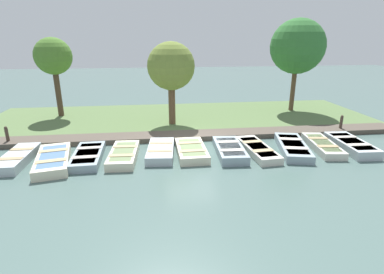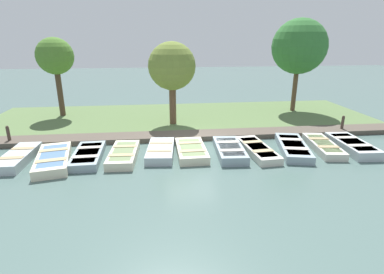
{
  "view_description": "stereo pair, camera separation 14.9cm",
  "coord_description": "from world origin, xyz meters",
  "px_view_note": "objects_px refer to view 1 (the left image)",
  "views": [
    {
      "loc": [
        13.54,
        -1.67,
        4.97
      ],
      "look_at": [
        0.69,
        -0.04,
        0.65
      ],
      "focal_mm": 28.0,
      "sensor_mm": 36.0,
      "label": 1
    },
    {
      "loc": [
        13.56,
        -1.52,
        4.97
      ],
      "look_at": [
        0.69,
        -0.04,
        0.65
      ],
      "focal_mm": 28.0,
      "sensor_mm": 36.0,
      "label": 2
    }
  ],
  "objects_px": {
    "rowboat_0": "(17,158)",
    "rowboat_3": "(124,155)",
    "park_tree_far_left": "(53,57)",
    "rowboat_2": "(88,156)",
    "rowboat_4": "(161,151)",
    "rowboat_5": "(191,150)",
    "rowboat_8": "(293,147)",
    "mooring_post_near": "(7,136)",
    "rowboat_7": "(257,149)",
    "rowboat_6": "(230,150)",
    "park_tree_left": "(171,67)",
    "rowboat_9": "(322,145)",
    "mooring_post_far": "(341,124)",
    "park_tree_center": "(297,47)",
    "rowboat_1": "(53,160)",
    "rowboat_10": "(351,145)"
  },
  "relations": [
    {
      "from": "rowboat_0",
      "to": "rowboat_3",
      "type": "bearing_deg",
      "value": 88.86
    },
    {
      "from": "rowboat_0",
      "to": "park_tree_far_left",
      "type": "distance_m",
      "value": 8.33
    },
    {
      "from": "rowboat_2",
      "to": "rowboat_3",
      "type": "distance_m",
      "value": 1.51
    },
    {
      "from": "rowboat_0",
      "to": "rowboat_4",
      "type": "bearing_deg",
      "value": 91.71
    },
    {
      "from": "rowboat_0",
      "to": "rowboat_5",
      "type": "relative_size",
      "value": 1.05
    },
    {
      "from": "rowboat_2",
      "to": "rowboat_8",
      "type": "height_order",
      "value": "rowboat_8"
    },
    {
      "from": "mooring_post_near",
      "to": "rowboat_2",
      "type": "bearing_deg",
      "value": 61.25
    },
    {
      "from": "rowboat_7",
      "to": "mooring_post_near",
      "type": "distance_m",
      "value": 11.84
    },
    {
      "from": "rowboat_2",
      "to": "rowboat_6",
      "type": "xyz_separation_m",
      "value": [
        0.12,
        6.16,
        0.03
      ]
    },
    {
      "from": "rowboat_5",
      "to": "rowboat_0",
      "type": "bearing_deg",
      "value": -90.35
    },
    {
      "from": "rowboat_6",
      "to": "park_tree_left",
      "type": "xyz_separation_m",
      "value": [
        -4.89,
        -2.25,
        3.2
      ]
    },
    {
      "from": "rowboat_8",
      "to": "park_tree_left",
      "type": "relative_size",
      "value": 0.72
    },
    {
      "from": "rowboat_9",
      "to": "mooring_post_far",
      "type": "relative_size",
      "value": 3.18
    },
    {
      "from": "rowboat_6",
      "to": "rowboat_9",
      "type": "xyz_separation_m",
      "value": [
        -0.09,
        4.47,
        -0.03
      ]
    },
    {
      "from": "rowboat_0",
      "to": "rowboat_4",
      "type": "height_order",
      "value": "rowboat_0"
    },
    {
      "from": "rowboat_3",
      "to": "rowboat_2",
      "type": "bearing_deg",
      "value": -90.46
    },
    {
      "from": "rowboat_9",
      "to": "rowboat_2",
      "type": "bearing_deg",
      "value": -82.68
    },
    {
      "from": "rowboat_7",
      "to": "mooring_post_near",
      "type": "relative_size",
      "value": 3.27
    },
    {
      "from": "rowboat_0",
      "to": "park_tree_center",
      "type": "relative_size",
      "value": 0.46
    },
    {
      "from": "rowboat_1",
      "to": "park_tree_left",
      "type": "distance_m",
      "value": 7.97
    },
    {
      "from": "rowboat_4",
      "to": "park_tree_left",
      "type": "height_order",
      "value": "park_tree_left"
    },
    {
      "from": "rowboat_0",
      "to": "rowboat_4",
      "type": "relative_size",
      "value": 1.04
    },
    {
      "from": "mooring_post_far",
      "to": "park_tree_left",
      "type": "distance_m",
      "value": 9.85
    },
    {
      "from": "park_tree_far_left",
      "to": "rowboat_10",
      "type": "bearing_deg",
      "value": 62.72
    },
    {
      "from": "rowboat_9",
      "to": "park_tree_far_left",
      "type": "bearing_deg",
      "value": -111.31
    },
    {
      "from": "rowboat_3",
      "to": "rowboat_8",
      "type": "relative_size",
      "value": 0.82
    },
    {
      "from": "rowboat_8",
      "to": "rowboat_9",
      "type": "distance_m",
      "value": 1.49
    },
    {
      "from": "rowboat_9",
      "to": "park_tree_far_left",
      "type": "distance_m",
      "value": 16.14
    },
    {
      "from": "rowboat_9",
      "to": "park_tree_center",
      "type": "height_order",
      "value": "park_tree_center"
    },
    {
      "from": "rowboat_8",
      "to": "rowboat_10",
      "type": "relative_size",
      "value": 1.16
    },
    {
      "from": "rowboat_1",
      "to": "rowboat_2",
      "type": "relative_size",
      "value": 1.15
    },
    {
      "from": "rowboat_1",
      "to": "rowboat_8",
      "type": "height_order",
      "value": "rowboat_1"
    },
    {
      "from": "mooring_post_near",
      "to": "park_tree_center",
      "type": "bearing_deg",
      "value": 106.52
    },
    {
      "from": "mooring_post_near",
      "to": "park_tree_center",
      "type": "distance_m",
      "value": 17.67
    },
    {
      "from": "mooring_post_far",
      "to": "park_tree_left",
      "type": "xyz_separation_m",
      "value": [
        -2.5,
        -9.07,
        2.91
      ]
    },
    {
      "from": "park_tree_center",
      "to": "mooring_post_far",
      "type": "bearing_deg",
      "value": 7.02
    },
    {
      "from": "rowboat_6",
      "to": "rowboat_8",
      "type": "distance_m",
      "value": 2.98
    },
    {
      "from": "mooring_post_near",
      "to": "rowboat_7",
      "type": "bearing_deg",
      "value": 78.31
    },
    {
      "from": "rowboat_9",
      "to": "rowboat_4",
      "type": "bearing_deg",
      "value": -84.02
    },
    {
      "from": "rowboat_4",
      "to": "mooring_post_near",
      "type": "distance_m",
      "value": 7.55
    },
    {
      "from": "rowboat_9",
      "to": "rowboat_0",
      "type": "bearing_deg",
      "value": -82.79
    },
    {
      "from": "rowboat_7",
      "to": "rowboat_8",
      "type": "distance_m",
      "value": 1.7
    },
    {
      "from": "rowboat_6",
      "to": "rowboat_7",
      "type": "bearing_deg",
      "value": 92.85
    },
    {
      "from": "mooring_post_far",
      "to": "park_tree_left",
      "type": "height_order",
      "value": "park_tree_left"
    },
    {
      "from": "rowboat_10",
      "to": "park_tree_center",
      "type": "bearing_deg",
      "value": 179.17
    },
    {
      "from": "rowboat_0",
      "to": "park_tree_center",
      "type": "height_order",
      "value": "park_tree_center"
    },
    {
      "from": "mooring_post_far",
      "to": "park_tree_left",
      "type": "relative_size",
      "value": 0.2
    },
    {
      "from": "rowboat_2",
      "to": "rowboat_8",
      "type": "bearing_deg",
      "value": 87.73
    },
    {
      "from": "rowboat_2",
      "to": "rowboat_4",
      "type": "distance_m",
      "value": 3.1
    },
    {
      "from": "rowboat_2",
      "to": "rowboat_5",
      "type": "relative_size",
      "value": 1.07
    }
  ]
}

